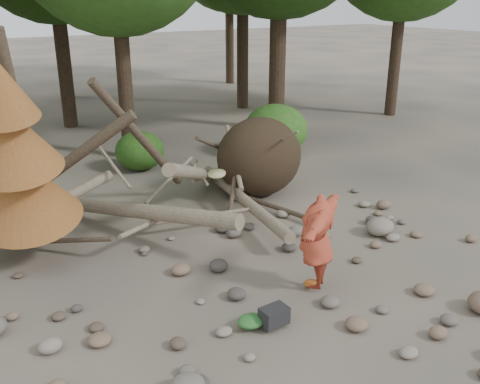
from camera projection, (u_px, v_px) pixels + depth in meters
ground at (271, 301)px, 8.93m from camera, size 120.00×120.00×0.00m
deadfall_pile at (241, 163)px, 12.97m from camera, size 8.55×5.24×3.30m
dead_conifer at (17, 158)px, 9.35m from camera, size 2.06×2.16×4.35m
bush_mid at (140, 151)px, 15.35m from camera, size 1.40×1.40×1.12m
bush_right at (276, 130)px, 16.68m from camera, size 2.00×2.00×1.60m
frisbee_thrower at (317, 241)px, 8.93m from camera, size 2.83×1.72×2.27m
backpack at (274, 319)px, 8.18m from camera, size 0.44×0.30×0.28m
cloth_green at (251, 324)px, 8.17m from camera, size 0.44×0.36×0.16m
cloth_orange at (311, 286)px, 9.29m from camera, size 0.28×0.23×0.10m
boulder_mid_right at (380, 227)px, 11.30m from camera, size 0.62×0.56×0.37m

